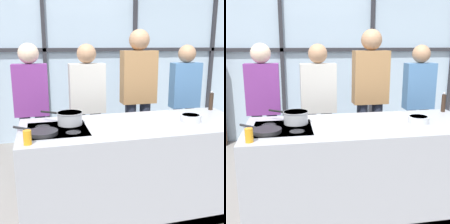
{
  "view_description": "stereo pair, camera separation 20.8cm",
  "coord_description": "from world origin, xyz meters",
  "views": [
    {
      "loc": [
        -0.87,
        -2.41,
        1.62
      ],
      "look_at": [
        -0.22,
        0.1,
        1.0
      ],
      "focal_mm": 45.0,
      "sensor_mm": 36.0,
      "label": 1
    },
    {
      "loc": [
        -0.67,
        -2.45,
        1.62
      ],
      "look_at": [
        -0.22,
        0.1,
        1.0
      ],
      "focal_mm": 45.0,
      "sensor_mm": 36.0,
      "label": 2
    }
  ],
  "objects": [
    {
      "name": "ground_plane",
      "position": [
        0.0,
        0.0,
        0.0
      ],
      "size": [
        18.0,
        18.0,
        0.0
      ],
      "primitive_type": "plane",
      "color": "gray"
    },
    {
      "name": "spectator_far_left",
      "position": [
        -0.98,
        0.9,
        0.95
      ],
      "size": [
        0.39,
        0.23,
        1.64
      ],
      "rotation": [
        0.0,
        0.0,
        3.14
      ],
      "color": "#232838",
      "rests_on": "ground_plane"
    },
    {
      "name": "mixing_bowl",
      "position": [
        0.52,
        -0.06,
        0.93
      ],
      "size": [
        0.2,
        0.2,
        0.07
      ],
      "color": "silver",
      "rests_on": "demo_island"
    },
    {
      "name": "juice_glass_near",
      "position": [
        -0.98,
        -0.34,
        0.95
      ],
      "size": [
        0.06,
        0.06,
        0.11
      ],
      "primitive_type": "cylinder",
      "color": "orange",
      "rests_on": "demo_island"
    },
    {
      "name": "spectator_center_right",
      "position": [
        0.33,
        0.9,
        1.04
      ],
      "size": [
        0.43,
        0.25,
        1.8
      ],
      "rotation": [
        0.0,
        0.0,
        3.14
      ],
      "color": "#232838",
      "rests_on": "ground_plane"
    },
    {
      "name": "pepper_grinder",
      "position": [
        0.99,
        0.33,
        1.0
      ],
      "size": [
        0.05,
        0.05,
        0.22
      ],
      "color": "#332319",
      "rests_on": "demo_island"
    },
    {
      "name": "demo_island",
      "position": [
        -0.0,
        -0.0,
        0.45
      ],
      "size": [
        2.17,
        0.89,
        0.9
      ],
      "color": "#A8AAB2",
      "rests_on": "ground_plane"
    },
    {
      "name": "spectator_center_left",
      "position": [
        -0.33,
        0.9,
        0.93
      ],
      "size": [
        0.42,
        0.23,
        1.63
      ],
      "rotation": [
        0.0,
        0.0,
        3.14
      ],
      "color": "#232838",
      "rests_on": "ground_plane"
    },
    {
      "name": "back_window_wall",
      "position": [
        0.0,
        2.4,
        1.4
      ],
      "size": [
        6.4,
        0.1,
        2.8
      ],
      "color": "silver",
      "rests_on": "ground_plane"
    },
    {
      "name": "spectator_far_right",
      "position": [
        0.98,
        0.9,
        0.94
      ],
      "size": [
        0.38,
        0.23,
        1.62
      ],
      "rotation": [
        0.0,
        0.0,
        3.14
      ],
      "color": "#47382D",
      "rests_on": "ground_plane"
    },
    {
      "name": "frying_pan",
      "position": [
        -0.88,
        -0.12,
        0.92
      ],
      "size": [
        0.37,
        0.33,
        0.04
      ],
      "color": "#232326",
      "rests_on": "demo_island"
    },
    {
      "name": "white_plate",
      "position": [
        0.48,
        0.15,
        0.91
      ],
      "size": [
        0.27,
        0.27,
        0.01
      ],
      "primitive_type": "cylinder",
      "color": "white",
      "rests_on": "demo_island"
    },
    {
      "name": "saucepan",
      "position": [
        -0.62,
        0.13,
        0.96
      ],
      "size": [
        0.38,
        0.32,
        0.12
      ],
      "color": "silver",
      "rests_on": "demo_island"
    }
  ]
}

